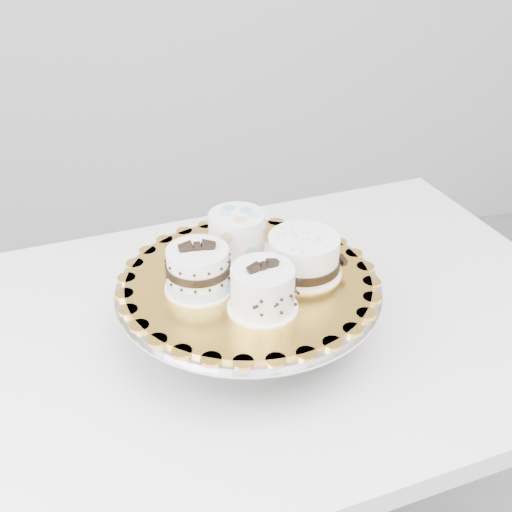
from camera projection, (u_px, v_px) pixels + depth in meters
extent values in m
cube|color=white|center=(258.00, 328.00, 1.08)|extent=(1.24, 0.94, 0.04)
cube|color=white|center=(395.00, 324.00, 1.69)|extent=(0.06, 0.06, 0.71)
cylinder|color=gray|center=(249.00, 335.00, 1.02)|extent=(0.19, 0.19, 0.01)
cylinder|color=gray|center=(249.00, 314.00, 1.00)|extent=(0.12, 0.12, 0.10)
cylinder|color=silver|center=(249.00, 285.00, 0.97)|extent=(0.39, 0.39, 0.01)
cylinder|color=silver|center=(249.00, 287.00, 0.97)|extent=(0.40, 0.40, 0.00)
cylinder|color=gold|center=(249.00, 280.00, 0.97)|extent=(0.38, 0.38, 0.01)
cylinder|color=white|center=(263.00, 307.00, 0.90)|extent=(0.10, 0.10, 0.00)
cylinder|color=white|center=(263.00, 288.00, 0.89)|extent=(0.11, 0.11, 0.06)
cylinder|color=white|center=(199.00, 287.00, 0.95)|extent=(0.10, 0.10, 0.00)
cylinder|color=white|center=(198.00, 268.00, 0.93)|extent=(0.09, 0.09, 0.06)
cylinder|color=silver|center=(199.00, 281.00, 0.94)|extent=(0.09, 0.09, 0.02)
cylinder|color=black|center=(198.00, 266.00, 0.93)|extent=(0.10, 0.10, 0.01)
cylinder|color=white|center=(237.00, 250.00, 1.04)|extent=(0.10, 0.10, 0.00)
cylinder|color=white|center=(237.00, 232.00, 1.02)|extent=(0.10, 0.10, 0.06)
cylinder|color=white|center=(303.00, 271.00, 0.98)|extent=(0.12, 0.12, 0.00)
cylinder|color=white|center=(303.00, 254.00, 0.97)|extent=(0.14, 0.14, 0.06)
cylinder|color=black|center=(303.00, 263.00, 0.97)|extent=(0.11, 0.11, 0.01)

